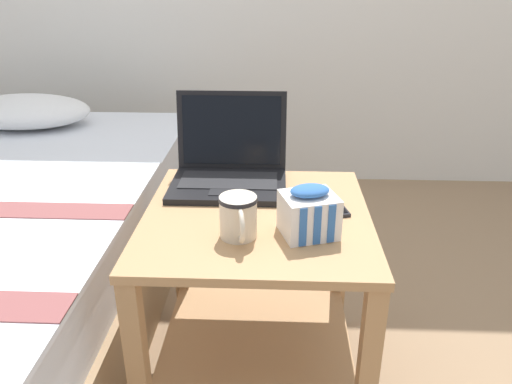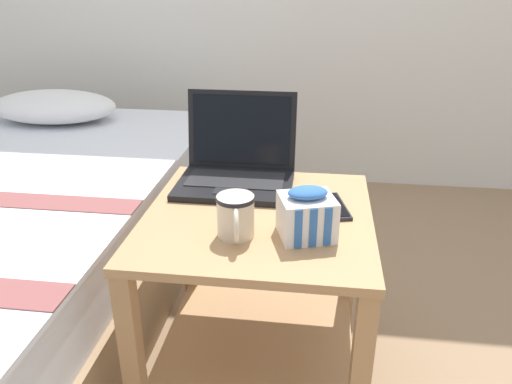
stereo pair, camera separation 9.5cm
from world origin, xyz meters
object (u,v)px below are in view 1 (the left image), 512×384
Objects in this scene: laptop at (229,167)px; snack_bag at (309,213)px; mug_front_left at (238,215)px; cell_phone at (326,204)px.

snack_bag is (0.21, -0.30, 0.01)m from laptop.
cell_phone is at bearing 39.24° from mug_front_left.
laptop is 2.18× the size of snack_bag.
mug_front_left is 0.29m from cell_phone.
snack_bag is (0.16, 0.02, -0.00)m from mug_front_left.
laptop is 0.31m from cell_phone.
mug_front_left is 0.78× the size of cell_phone.
cell_phone is at bearing -28.01° from laptop.
laptop is 0.32m from mug_front_left.
mug_front_left is 0.89× the size of snack_bag.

